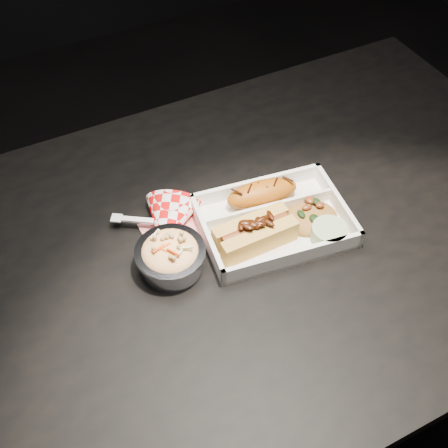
{
  "coord_description": "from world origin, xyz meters",
  "views": [
    {
      "loc": [
        -0.34,
        -0.54,
        1.49
      ],
      "look_at": [
        -0.07,
        -0.01,
        0.81
      ],
      "focal_mm": 45.0,
      "sensor_mm": 36.0,
      "label": 1
    }
  ],
  "objects_px": {
    "foil_coleslaw_cup": "(170,255)",
    "food_tray": "(273,223)",
    "dining_table": "(258,261)",
    "napkin_fork": "(168,224)",
    "hotdog": "(255,232)",
    "fried_pastry": "(262,193)"
  },
  "relations": [
    {
      "from": "hotdog",
      "to": "foil_coleslaw_cup",
      "type": "bearing_deg",
      "value": 171.9
    },
    {
      "from": "fried_pastry",
      "to": "napkin_fork",
      "type": "height_order",
      "value": "napkin_fork"
    },
    {
      "from": "napkin_fork",
      "to": "hotdog",
      "type": "bearing_deg",
      "value": -6.08
    },
    {
      "from": "foil_coleslaw_cup",
      "to": "napkin_fork",
      "type": "xyz_separation_m",
      "value": [
        0.03,
        0.08,
        -0.02
      ]
    },
    {
      "from": "foil_coleslaw_cup",
      "to": "napkin_fork",
      "type": "distance_m",
      "value": 0.08
    },
    {
      "from": "hotdog",
      "to": "foil_coleslaw_cup",
      "type": "xyz_separation_m",
      "value": [
        -0.14,
        0.02,
        -0.0
      ]
    },
    {
      "from": "foil_coleslaw_cup",
      "to": "food_tray",
      "type": "bearing_deg",
      "value": 0.47
    },
    {
      "from": "hotdog",
      "to": "napkin_fork",
      "type": "height_order",
      "value": "napkin_fork"
    },
    {
      "from": "dining_table",
      "to": "foil_coleslaw_cup",
      "type": "distance_m",
      "value": 0.21
    },
    {
      "from": "food_tray",
      "to": "foil_coleslaw_cup",
      "type": "distance_m",
      "value": 0.19
    },
    {
      "from": "hotdog",
      "to": "napkin_fork",
      "type": "xyz_separation_m",
      "value": [
        -0.12,
        0.09,
        -0.02
      ]
    },
    {
      "from": "dining_table",
      "to": "napkin_fork",
      "type": "xyz_separation_m",
      "value": [
        -0.14,
        0.07,
        0.11
      ]
    },
    {
      "from": "dining_table",
      "to": "hotdog",
      "type": "bearing_deg",
      "value": -136.48
    },
    {
      "from": "fried_pastry",
      "to": "napkin_fork",
      "type": "xyz_separation_m",
      "value": [
        -0.17,
        0.02,
        -0.01
      ]
    },
    {
      "from": "fried_pastry",
      "to": "dining_table",
      "type": "bearing_deg",
      "value": -120.36
    },
    {
      "from": "dining_table",
      "to": "food_tray",
      "type": "relative_size",
      "value": 4.41
    },
    {
      "from": "dining_table",
      "to": "fried_pastry",
      "type": "height_order",
      "value": "fried_pastry"
    },
    {
      "from": "dining_table",
      "to": "food_tray",
      "type": "xyz_separation_m",
      "value": [
        0.02,
        -0.0,
        0.1
      ]
    },
    {
      "from": "foil_coleslaw_cup",
      "to": "napkin_fork",
      "type": "bearing_deg",
      "value": 70.34
    },
    {
      "from": "food_tray",
      "to": "napkin_fork",
      "type": "bearing_deg",
      "value": 163.58
    },
    {
      "from": "hotdog",
      "to": "napkin_fork",
      "type": "distance_m",
      "value": 0.15
    },
    {
      "from": "dining_table",
      "to": "hotdog",
      "type": "relative_size",
      "value": 8.82
    }
  ]
}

